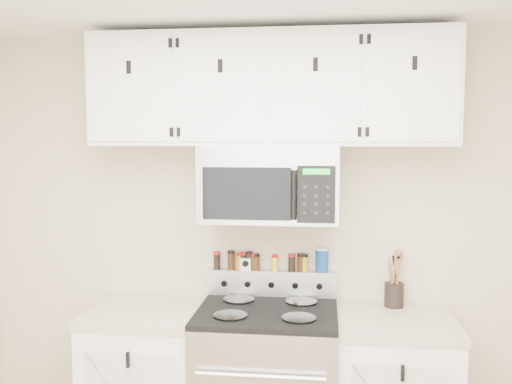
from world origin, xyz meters
TOP-DOWN VIEW (x-y plane):
  - back_wall at (0.00, 1.75)m, footprint 3.50×0.01m
  - microwave at (0.00, 1.55)m, footprint 0.76×0.44m
  - upper_cabinets at (-0.00, 1.58)m, footprint 2.00×0.35m
  - utensil_crock at (0.71, 1.66)m, footprint 0.11×0.11m
  - kitchen_timer at (-0.16, 1.71)m, footprint 0.06×0.05m
  - salt_canister at (0.29, 1.71)m, footprint 0.08×0.08m
  - spice_jar_0 at (-0.33, 1.71)m, footprint 0.04×0.04m
  - spice_jar_1 at (-0.25, 1.71)m, footprint 0.04×0.04m
  - spice_jar_2 at (-0.20, 1.71)m, footprint 0.04×0.04m
  - spice_jar_3 at (-0.17, 1.71)m, footprint 0.04×0.04m
  - spice_jar_4 at (-0.14, 1.71)m, footprint 0.04×0.04m
  - spice_jar_5 at (-0.11, 1.71)m, footprint 0.04×0.04m
  - spice_jar_6 at (-0.09, 1.71)m, footprint 0.04×0.04m
  - spice_jar_7 at (0.02, 1.71)m, footprint 0.04×0.04m
  - spice_jar_8 at (0.12, 1.71)m, footprint 0.04×0.04m
  - spice_jar_9 at (0.17, 1.71)m, footprint 0.05×0.05m
  - spice_jar_10 at (0.19, 1.71)m, footprint 0.04×0.04m

SIDE VIEW (x-z plane):
  - utensil_crock at x=0.71m, z-range 0.84..1.16m
  - kitchen_timer at x=-0.16m, z-range 1.10..1.17m
  - spice_jar_7 at x=0.02m, z-range 1.10..1.19m
  - spice_jar_6 at x=-0.09m, z-range 1.10..1.20m
  - spice_jar_2 at x=-0.20m, z-range 1.10..1.20m
  - spice_jar_5 at x=-0.11m, z-range 1.10..1.20m
  - spice_jar_8 at x=0.12m, z-range 1.10..1.20m
  - spice_jar_10 at x=0.19m, z-range 1.10..1.20m
  - spice_jar_0 at x=-0.33m, z-range 1.10..1.20m
  - spice_jar_9 at x=0.17m, z-range 1.10..1.21m
  - spice_jar_3 at x=-0.17m, z-range 1.10..1.21m
  - spice_jar_4 at x=-0.14m, z-range 1.10..1.21m
  - spice_jar_1 at x=-0.25m, z-range 1.10..1.21m
  - salt_canister at x=0.29m, z-range 1.10..1.24m
  - back_wall at x=0.00m, z-range 0.00..2.50m
  - microwave at x=0.00m, z-range 1.42..1.84m
  - upper_cabinets at x=0.00m, z-range 1.84..2.46m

